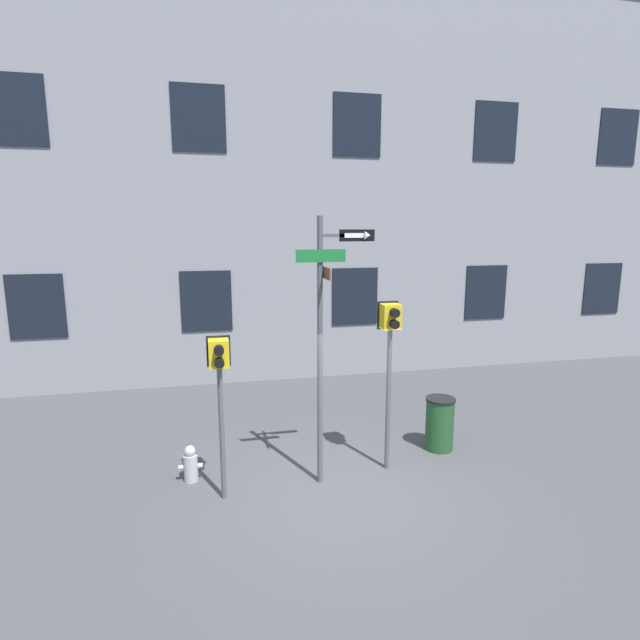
% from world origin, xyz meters
% --- Properties ---
extents(ground_plane, '(60.00, 60.00, 0.00)m').
position_xyz_m(ground_plane, '(0.00, 0.00, 0.00)').
color(ground_plane, '#424244').
extents(building_facade, '(24.00, 0.63, 13.45)m').
position_xyz_m(building_facade, '(0.00, 6.52, 6.72)').
color(building_facade, gray).
rests_on(building_facade, ground_plane).
extents(street_sign_pole, '(1.24, 0.80, 4.31)m').
position_xyz_m(street_sign_pole, '(-0.20, 0.55, 2.56)').
color(street_sign_pole, '#4C4C51').
rests_on(street_sign_pole, ground_plane).
extents(pedestrian_signal_left, '(0.35, 0.40, 2.55)m').
position_xyz_m(pedestrian_signal_left, '(-1.83, 0.38, 2.00)').
color(pedestrian_signal_left, '#4C4C51').
rests_on(pedestrian_signal_left, ground_plane).
extents(pedestrian_signal_right, '(0.36, 0.40, 2.92)m').
position_xyz_m(pedestrian_signal_right, '(0.97, 0.74, 2.28)').
color(pedestrian_signal_right, '#4C4C51').
rests_on(pedestrian_signal_right, ground_plane).
extents(fire_hydrant, '(0.39, 0.23, 0.62)m').
position_xyz_m(fire_hydrant, '(-2.34, 1.04, 0.29)').
color(fire_hydrant, '#A5A5A8').
rests_on(fire_hydrant, ground_plane).
extents(trash_bin, '(0.55, 0.55, 1.00)m').
position_xyz_m(trash_bin, '(2.20, 1.26, 0.50)').
color(trash_bin, '#1E4723').
rests_on(trash_bin, ground_plane).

